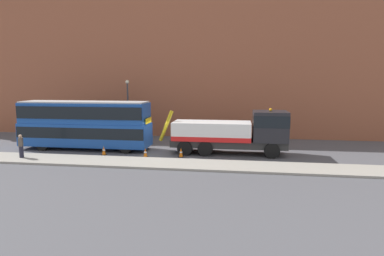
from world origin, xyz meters
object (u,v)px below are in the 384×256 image
at_px(double_decker_bus, 85,123).
at_px(pedestrian_onlooker, 21,146).
at_px(street_lamp, 128,104).
at_px(traffic_cone_midway, 145,153).
at_px(traffic_cone_near_truck, 181,153).
at_px(traffic_cone_near_bus, 104,151).
at_px(recovery_tow_truck, 234,132).

height_order(double_decker_bus, pedestrian_onlooker, double_decker_bus).
bearing_deg(street_lamp, pedestrian_onlooker, -114.97).
height_order(pedestrian_onlooker, traffic_cone_midway, pedestrian_onlooker).
bearing_deg(double_decker_bus, pedestrian_onlooker, -125.24).
distance_m(traffic_cone_near_truck, street_lamp, 10.67).
bearing_deg(double_decker_bus, traffic_cone_near_bus, -38.24).
bearing_deg(pedestrian_onlooker, traffic_cone_near_bus, -0.97).
height_order(recovery_tow_truck, traffic_cone_near_truck, recovery_tow_truck).
relative_size(double_decker_bus, traffic_cone_near_bus, 15.35).
height_order(pedestrian_onlooker, traffic_cone_near_truck, pedestrian_onlooker).
xyz_separation_m(traffic_cone_near_bus, traffic_cone_midway, (3.42, -0.26, 0.00)).
bearing_deg(pedestrian_onlooker, street_lamp, 41.15).
xyz_separation_m(recovery_tow_truck, pedestrian_onlooker, (-15.43, -4.18, -0.77)).
relative_size(double_decker_bus, traffic_cone_midway, 15.35).
bearing_deg(street_lamp, traffic_cone_near_truck, -48.28).
xyz_separation_m(recovery_tow_truck, traffic_cone_midway, (-6.62, -2.17, -1.42)).
bearing_deg(pedestrian_onlooker, traffic_cone_midway, -11.01).
relative_size(double_decker_bus, pedestrian_onlooker, 6.46).
bearing_deg(traffic_cone_near_bus, traffic_cone_near_truck, 1.46).
xyz_separation_m(pedestrian_onlooker, traffic_cone_near_truck, (11.46, 2.43, -0.64)).
xyz_separation_m(double_decker_bus, street_lamp, (1.72, 5.86, 1.24)).
relative_size(recovery_tow_truck, street_lamp, 1.74).
bearing_deg(traffic_cone_near_bus, recovery_tow_truck, 10.76).
height_order(pedestrian_onlooker, traffic_cone_near_bus, pedestrian_onlooker).
bearing_deg(traffic_cone_midway, pedestrian_onlooker, -167.13).
distance_m(traffic_cone_near_bus, traffic_cone_midway, 3.43).
relative_size(recovery_tow_truck, traffic_cone_near_bus, 14.08).
bearing_deg(traffic_cone_near_truck, traffic_cone_near_bus, -178.54).
height_order(traffic_cone_near_bus, street_lamp, street_lamp).
distance_m(double_decker_bus, traffic_cone_near_truck, 8.89).
bearing_deg(pedestrian_onlooker, traffic_cone_near_truck, -11.91).
bearing_deg(traffic_cone_midway, street_lamp, 117.20).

